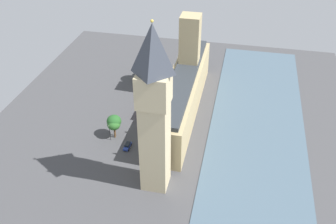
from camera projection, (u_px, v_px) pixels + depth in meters
ground_plane at (178, 111)px, 154.12m from camera, size 139.84×139.84×0.00m
river_thames at (257, 120)px, 148.52m from camera, size 35.27×125.85×0.25m
parliament_building at (184, 89)px, 149.81m from camera, size 11.69×69.84×35.75m
clock_tower at (154, 110)px, 104.71m from camera, size 8.93×8.93×54.14m
car_yellow_cab_far_end at (160, 90)px, 165.89m from camera, size 2.10×4.52×1.74m
car_dark_green_kerbside at (153, 100)px, 159.25m from camera, size 1.85×4.25×1.74m
double_decker_bus_near_tower at (146, 109)px, 150.61m from camera, size 2.76×10.53×4.75m
car_blue_by_river_gate at (128, 146)px, 134.43m from camera, size 2.01×4.65×1.74m
pedestrian_leading at (142, 153)px, 131.49m from camera, size 0.68×0.60×1.67m
pedestrian_under_trees at (166, 95)px, 162.30m from camera, size 0.71×0.65×1.72m
plane_tree_opposite_hall at (114, 121)px, 136.99m from camera, size 5.30×5.30×8.82m
plane_tree_midblock at (142, 65)px, 169.65m from camera, size 7.05×7.05×11.05m
plane_tree_corner at (114, 125)px, 136.60m from camera, size 4.73×4.73×7.84m
plane_tree_trailing at (147, 66)px, 174.29m from camera, size 5.11×5.11×7.75m
street_lamp_slot_10 at (110, 130)px, 136.10m from camera, size 0.56×0.56×6.60m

